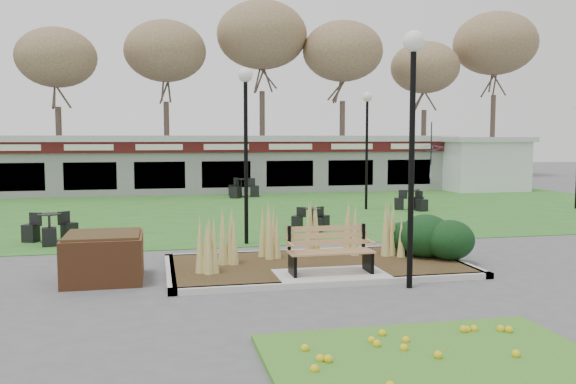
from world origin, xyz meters
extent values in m
plane|color=#515154|center=(0.00, 0.00, 0.00)|extent=(100.00, 100.00, 0.00)
cube|color=#256921|center=(0.00, 12.00, 0.01)|extent=(34.00, 16.00, 0.02)
cube|color=#376B1E|center=(0.00, -4.60, 0.04)|extent=(4.20, 3.00, 0.08)
cube|color=#302313|center=(0.00, 1.20, 0.06)|extent=(6.22, 3.22, 0.12)
cube|color=#B7B7B2|center=(0.00, -0.41, 0.06)|extent=(6.40, 0.18, 0.12)
cube|color=#B7B7B2|center=(0.00, 2.81, 0.06)|extent=(6.40, 0.18, 0.12)
cube|color=#B7B7B2|center=(-3.11, 1.20, 0.06)|extent=(0.18, 3.40, 0.12)
cube|color=#B7B7B2|center=(3.11, 1.20, 0.06)|extent=(0.18, 3.40, 0.12)
cube|color=#B7B7B2|center=(0.00, 0.15, 0.07)|extent=(2.20, 1.20, 0.13)
cone|color=tan|center=(-1.90, 1.60, 0.70)|extent=(0.36, 0.36, 1.15)
cone|color=tan|center=(-0.90, 2.00, 0.70)|extent=(0.36, 0.36, 1.15)
cone|color=tan|center=(0.20, 2.20, 0.70)|extent=(0.36, 0.36, 1.15)
cone|color=tan|center=(1.10, 2.00, 0.70)|extent=(0.36, 0.36, 1.15)
cone|color=tan|center=(1.90, 1.60, 0.70)|extent=(0.36, 0.36, 1.15)
cone|color=tan|center=(-2.40, 0.80, 0.70)|extent=(0.36, 0.36, 1.15)
ellipsoid|color=black|center=(2.60, 1.40, 0.59)|extent=(1.21, 1.10, 0.99)
ellipsoid|color=black|center=(3.00, 1.00, 0.54)|extent=(1.10, 1.00, 0.90)
ellipsoid|color=black|center=(2.90, 1.90, 0.53)|extent=(1.06, 0.96, 0.86)
ellipsoid|color=black|center=(2.30, 1.90, 0.48)|extent=(0.92, 0.84, 0.76)
cube|color=#A5764A|center=(0.00, 0.15, 0.56)|extent=(1.70, 0.57, 0.04)
cube|color=#A5764A|center=(0.00, 0.46, 0.84)|extent=(1.70, 0.13, 0.44)
cube|color=black|center=(-0.78, 0.15, 0.34)|extent=(0.06, 0.55, 0.42)
cube|color=black|center=(0.78, 0.15, 0.34)|extent=(0.06, 0.55, 0.42)
cube|color=black|center=(-0.78, 0.45, 0.81)|extent=(0.06, 0.06, 0.50)
cube|color=black|center=(0.78, 0.45, 0.81)|extent=(0.06, 0.06, 0.50)
cube|color=#A5764A|center=(-0.82, 0.13, 0.74)|extent=(0.05, 0.50, 0.04)
cube|color=#A5764A|center=(0.82, 0.13, 0.74)|extent=(0.05, 0.50, 0.04)
cube|color=brown|center=(-4.40, 1.00, 0.45)|extent=(1.50, 1.50, 0.90)
cube|color=#302313|center=(-4.40, 1.00, 0.92)|extent=(1.40, 1.40, 0.06)
cube|color=gray|center=(0.00, 20.00, 1.30)|extent=(24.00, 3.00, 2.60)
cube|color=#470F10|center=(0.00, 18.45, 2.35)|extent=(24.00, 0.18, 0.55)
cube|color=silver|center=(0.00, 20.00, 2.75)|extent=(24.60, 3.40, 0.30)
cube|color=silver|center=(0.00, 18.34, 2.35)|extent=(22.00, 0.02, 0.28)
cube|color=black|center=(0.00, 18.55, 1.00)|extent=(22.00, 0.10, 1.30)
cube|color=silver|center=(13.50, 18.00, 1.30)|extent=(4.00, 3.00, 2.60)
cube|color=silver|center=(13.50, 18.00, 2.70)|extent=(4.40, 3.40, 0.25)
cylinder|color=#47382B|center=(-9.00, 28.00, 2.59)|extent=(0.36, 0.36, 5.17)
ellipsoid|color=brown|center=(-9.00, 28.00, 8.39)|extent=(5.24, 5.24, 3.93)
cylinder|color=#47382B|center=(-3.00, 28.00, 2.59)|extent=(0.36, 0.36, 5.17)
ellipsoid|color=brown|center=(-3.00, 28.00, 8.39)|extent=(5.24, 5.24, 3.93)
cylinder|color=#47382B|center=(3.00, 28.00, 2.59)|extent=(0.36, 0.36, 5.17)
ellipsoid|color=brown|center=(3.00, 28.00, 8.39)|extent=(5.24, 5.24, 3.93)
cylinder|color=#47382B|center=(9.00, 28.00, 2.59)|extent=(0.36, 0.36, 5.17)
ellipsoid|color=brown|center=(9.00, 28.00, 8.39)|extent=(5.24, 5.24, 3.93)
cylinder|color=#47382B|center=(15.00, 28.00, 2.59)|extent=(0.36, 0.36, 5.17)
ellipsoid|color=brown|center=(15.00, 28.00, 8.39)|extent=(5.24, 5.24, 3.93)
cylinder|color=#47382B|center=(21.00, 28.00, 2.59)|extent=(0.36, 0.36, 5.17)
ellipsoid|color=brown|center=(21.00, 28.00, 8.39)|extent=(5.24, 5.24, 3.93)
cylinder|color=black|center=(1.26, -0.80, 2.19)|extent=(0.11, 0.11, 4.38)
sphere|color=white|center=(1.26, -0.80, 4.56)|extent=(0.39, 0.39, 0.39)
cylinder|color=black|center=(-1.06, 4.48, 2.13)|extent=(0.11, 0.11, 4.26)
sphere|color=white|center=(-1.06, 4.48, 4.43)|extent=(0.38, 0.38, 0.38)
cylinder|color=black|center=(4.62, 11.10, 2.10)|extent=(0.10, 0.10, 4.20)
sphere|color=white|center=(4.62, 11.10, 4.37)|extent=(0.38, 0.38, 0.38)
cylinder|color=black|center=(1.26, 6.49, 0.03)|extent=(0.38, 0.38, 0.03)
cylinder|color=black|center=(1.26, 6.49, 0.34)|extent=(0.04, 0.04, 0.63)
cylinder|color=black|center=(1.26, 6.49, 0.66)|extent=(0.52, 0.52, 0.02)
cube|color=black|center=(1.67, 6.73, 0.22)|extent=(0.41, 0.41, 0.40)
cube|color=black|center=(0.84, 6.72, 0.22)|extent=(0.40, 0.40, 0.40)
cube|color=black|center=(1.27, 6.01, 0.22)|extent=(0.30, 0.30, 0.40)
cylinder|color=black|center=(-6.16, 5.75, 0.04)|extent=(0.45, 0.45, 0.03)
cylinder|color=black|center=(-6.16, 5.75, 0.40)|extent=(0.05, 0.05, 0.74)
cylinder|color=black|center=(-6.16, 5.75, 0.78)|extent=(0.62, 0.62, 0.03)
cube|color=black|center=(-5.72, 6.10, 0.26)|extent=(0.49, 0.49, 0.47)
cube|color=black|center=(-6.69, 5.97, 0.26)|extent=(0.46, 0.46, 0.47)
cube|color=black|center=(-6.09, 5.19, 0.26)|extent=(0.39, 0.39, 0.47)
cylinder|color=black|center=(6.35, 10.60, 0.03)|extent=(0.43, 0.43, 0.03)
cylinder|color=black|center=(6.35, 10.60, 0.39)|extent=(0.05, 0.05, 0.71)
cylinder|color=black|center=(6.35, 10.60, 0.75)|extent=(0.59, 0.59, 0.02)
cube|color=black|center=(6.75, 10.97, 0.25)|extent=(0.47, 0.47, 0.45)
cube|color=black|center=(5.83, 10.75, 0.25)|extent=(0.42, 0.42, 0.45)
cube|color=black|center=(6.48, 10.07, 0.25)|extent=(0.40, 0.40, 0.45)
cylinder|color=black|center=(0.53, 17.00, 0.04)|extent=(0.50, 0.50, 0.03)
cylinder|color=black|center=(0.53, 17.00, 0.44)|extent=(0.06, 0.06, 0.82)
cylinder|color=black|center=(0.53, 17.00, 0.87)|extent=(0.69, 0.69, 0.03)
cube|color=black|center=(1.15, 16.95, 0.28)|extent=(0.42, 0.42, 0.53)
cube|color=black|center=(0.26, 17.57, 0.28)|extent=(0.52, 0.52, 0.53)
cube|color=black|center=(0.17, 16.48, 0.28)|extent=(0.54, 0.54, 0.53)
cylinder|color=black|center=(10.58, 18.00, 1.10)|extent=(0.06, 0.06, 2.20)
imported|color=#3447B6|center=(10.58, 18.00, 1.59)|extent=(2.38, 2.41, 1.82)
imported|color=black|center=(-8.93, 27.00, 0.81)|extent=(5.11, 2.36, 1.62)
camera|label=1|loc=(-3.35, -11.30, 2.83)|focal=38.00mm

